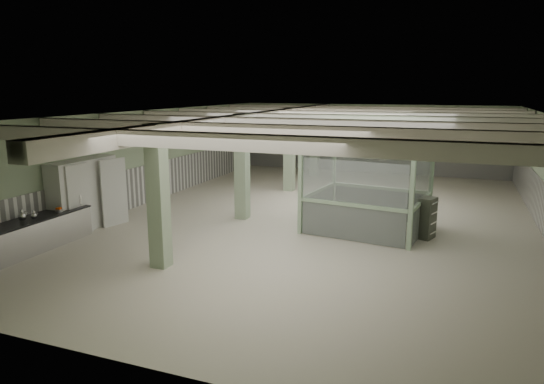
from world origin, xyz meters
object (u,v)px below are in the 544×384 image
(prep_counter, at_px, (8,243))
(guard_booth, at_px, (368,170))
(walkin_cooler, at_px, (84,194))
(filing_cabinet, at_px, (427,218))

(prep_counter, xyz_separation_m, guard_booth, (8.30, 6.14, 1.47))
(walkin_cooler, distance_m, guard_booth, 8.98)
(guard_booth, height_order, filing_cabinet, guard_booth)
(guard_booth, bearing_deg, filing_cabinet, -1.10)
(filing_cabinet, bearing_deg, guard_booth, -169.00)
(guard_booth, distance_m, filing_cabinet, 2.28)
(prep_counter, distance_m, walkin_cooler, 3.08)
(walkin_cooler, height_order, filing_cabinet, walkin_cooler)
(prep_counter, relative_size, walkin_cooler, 2.10)
(filing_cabinet, bearing_deg, walkin_cooler, -144.86)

